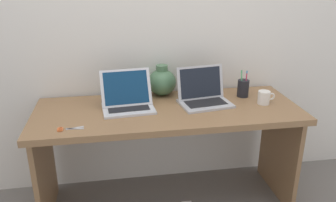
{
  "coord_description": "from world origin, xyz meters",
  "views": [
    {
      "loc": [
        -0.33,
        -2.0,
        1.56
      ],
      "look_at": [
        0.0,
        0.0,
        0.77
      ],
      "focal_mm": 36.69,
      "sensor_mm": 36.0,
      "label": 1
    }
  ],
  "objects": [
    {
      "name": "ground_plane",
      "position": [
        0.0,
        0.0,
        0.0
      ],
      "size": [
        6.0,
        6.0,
        0.0
      ],
      "primitive_type": "plane",
      "color": "slate"
    },
    {
      "name": "back_wall",
      "position": [
        0.0,
        0.36,
        1.2
      ],
      "size": [
        4.4,
        0.04,
        2.4
      ],
      "primitive_type": "cube",
      "color": "silver",
      "rests_on": "ground"
    },
    {
      "name": "desk",
      "position": [
        0.0,
        0.0,
        0.58
      ],
      "size": [
        1.69,
        0.64,
        0.72
      ],
      "color": "olive",
      "rests_on": "ground"
    },
    {
      "name": "pen_cup",
      "position": [
        0.55,
        0.13,
        0.78
      ],
      "size": [
        0.08,
        0.08,
        0.19
      ],
      "color": "black",
      "rests_on": "desk"
    },
    {
      "name": "laptop_left",
      "position": [
        -0.25,
        0.05,
        0.78
      ],
      "size": [
        0.34,
        0.28,
        0.23
      ],
      "color": "silver",
      "rests_on": "desk"
    },
    {
      "name": "green_vase",
      "position": [
        0.0,
        0.26,
        0.82
      ],
      "size": [
        0.2,
        0.2,
        0.22
      ],
      "color": "#47704C",
      "rests_on": "desk"
    },
    {
      "name": "coffee_mug",
      "position": [
        0.64,
        -0.02,
        0.76
      ],
      "size": [
        0.12,
        0.08,
        0.09
      ],
      "color": "white",
      "rests_on": "desk"
    },
    {
      "name": "laptop_right",
      "position": [
        0.25,
        0.06,
        0.78
      ],
      "size": [
        0.36,
        0.29,
        0.24
      ],
      "color": "#B2B2B7",
      "rests_on": "desk"
    },
    {
      "name": "scissors",
      "position": [
        -0.61,
        -0.21,
        0.72
      ],
      "size": [
        0.15,
        0.05,
        0.01
      ],
      "color": "#B7B7BC",
      "rests_on": "desk"
    }
  ]
}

